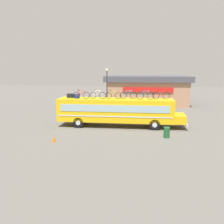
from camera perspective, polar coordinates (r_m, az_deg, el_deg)
The scene contains 14 objects.
ground_plane at distance 26.02m, azimuth 0.77°, elevation -3.29°, with size 120.00×120.00×0.00m, color #605E59.
bus at distance 25.66m, azimuth 1.24°, elevation 0.40°, with size 13.13×2.64×2.90m.
luggage_bag_1 at distance 26.77m, azimuth -9.59°, elevation 3.73°, with size 0.67×0.36×0.44m, color black.
luggage_bag_2 at distance 26.27m, azimuth -8.13°, elevation 3.67°, with size 0.51×0.40×0.45m, color #193899.
rooftop_bicycle_1 at distance 25.80m, azimuth -7.09°, elevation 3.93°, with size 1.72×0.44×0.93m.
rooftop_bicycle_2 at distance 25.64m, azimuth -3.32°, elevation 3.95°, with size 1.69×0.44×0.92m.
rooftop_bicycle_3 at distance 25.52m, azimuth 0.28°, elevation 3.89°, with size 1.65×0.44×0.88m.
rooftop_bicycle_4 at distance 25.56m, azimuth 3.78°, elevation 3.93°, with size 1.73×0.44×0.93m.
rooftop_bicycle_5 at distance 25.04m, azimuth 7.67°, elevation 3.76°, with size 1.77×0.44×0.96m.
rooftop_bicycle_6 at distance 25.64m, azimuth 11.23°, elevation 3.78°, with size 1.72×0.44×0.93m.
roadside_building at distance 42.37m, azimuth 8.16°, elevation 5.14°, with size 13.69×9.04×4.77m.
trash_bin at distance 22.23m, azimuth 12.49°, elevation -4.62°, with size 0.53×0.53×0.94m, color #1E592D.
traffic_cone at distance 21.05m, azimuth -13.28°, elevation -6.01°, with size 0.30×0.30×0.56m, color orange.
street_lamp at distance 31.74m, azimuth -1.17°, elevation 5.66°, with size 0.33×0.33×5.95m.
Camera 1 is at (2.82, -25.16, 6.02)m, focal length 39.65 mm.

